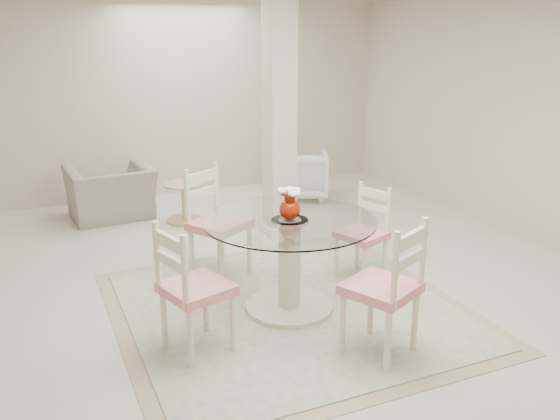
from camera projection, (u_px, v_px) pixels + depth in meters
name	position (u px, v px, depth m)	size (l,w,h in m)	color
ground	(286.00, 281.00, 5.68)	(7.00, 7.00, 0.00)	silver
room_shell	(287.00, 85.00, 5.12)	(6.02, 7.02, 2.71)	beige
column	(280.00, 119.00, 6.60)	(0.30, 0.30, 2.70)	beige
area_rug	(289.00, 309.00, 5.11)	(2.89, 2.89, 0.02)	tan
dining_table	(290.00, 265.00, 4.99)	(1.44, 1.44, 0.83)	beige
red_vase	(290.00, 204.00, 4.83)	(0.21, 0.19, 0.27)	#9E1904
dining_chair_east	(366.00, 226.00, 5.62)	(0.52, 0.52, 1.00)	#F5EDCA
dining_chair_north	(214.00, 215.00, 5.63)	(0.65, 0.65, 1.20)	#F1E8C6
dining_chair_west	(188.00, 280.00, 4.27)	(0.56, 0.56, 1.13)	#F0E0C5
dining_chair_south	(391.00, 280.00, 4.22)	(0.63, 0.63, 1.17)	#F5E6C9
recliner_taupe	(111.00, 193.00, 7.47)	(1.01, 0.88, 0.66)	gray
armchair_white	(301.00, 175.00, 8.31)	(0.72, 0.74, 0.67)	white
side_table	(185.00, 204.00, 7.34)	(0.47, 0.47, 0.49)	tan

